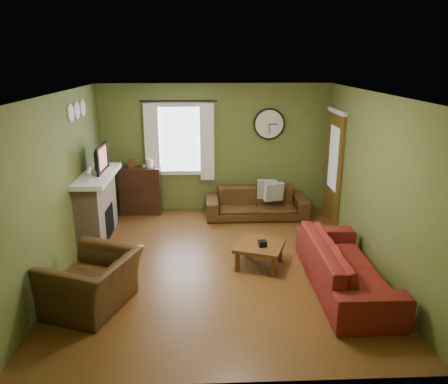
{
  "coord_description": "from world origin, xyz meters",
  "views": [
    {
      "loc": [
        -0.18,
        -6.16,
        3.08
      ],
      "look_at": [
        0.1,
        0.4,
        1.05
      ],
      "focal_mm": 35.0,
      "sensor_mm": 36.0,
      "label": 1
    }
  ],
  "objects_px": {
    "sofa_brown": "(256,203)",
    "coffee_table": "(260,255)",
    "armchair": "(92,282)",
    "sofa_red": "(346,265)",
    "bookshelf": "(141,191)"
  },
  "relations": [
    {
      "from": "sofa_brown",
      "to": "armchair",
      "type": "height_order",
      "value": "armchair"
    },
    {
      "from": "sofa_brown",
      "to": "coffee_table",
      "type": "distance_m",
      "value": 2.19
    },
    {
      "from": "armchair",
      "to": "coffee_table",
      "type": "height_order",
      "value": "armchair"
    },
    {
      "from": "sofa_red",
      "to": "armchair",
      "type": "xyz_separation_m",
      "value": [
        -3.37,
        -0.36,
        0.02
      ]
    },
    {
      "from": "sofa_brown",
      "to": "coffee_table",
      "type": "xyz_separation_m",
      "value": [
        -0.2,
        -2.18,
        -0.11
      ]
    },
    {
      "from": "sofa_red",
      "to": "armchair",
      "type": "height_order",
      "value": "armchair"
    },
    {
      "from": "bookshelf",
      "to": "sofa_red",
      "type": "relative_size",
      "value": 0.42
    },
    {
      "from": "armchair",
      "to": "coffee_table",
      "type": "xyz_separation_m",
      "value": [
        2.26,
        1.05,
        -0.17
      ]
    },
    {
      "from": "coffee_table",
      "to": "sofa_red",
      "type": "bearing_deg",
      "value": -32.31
    },
    {
      "from": "sofa_brown",
      "to": "armchair",
      "type": "xyz_separation_m",
      "value": [
        -2.46,
        -3.24,
        0.06
      ]
    },
    {
      "from": "sofa_red",
      "to": "coffee_table",
      "type": "distance_m",
      "value": 1.31
    },
    {
      "from": "coffee_table",
      "to": "bookshelf",
      "type": "bearing_deg",
      "value": 130.54
    },
    {
      "from": "sofa_brown",
      "to": "sofa_red",
      "type": "relative_size",
      "value": 0.87
    },
    {
      "from": "coffee_table",
      "to": "sofa_brown",
      "type": "bearing_deg",
      "value": 84.78
    },
    {
      "from": "sofa_red",
      "to": "coffee_table",
      "type": "xyz_separation_m",
      "value": [
        -1.1,
        0.7,
        -0.15
      ]
    }
  ]
}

